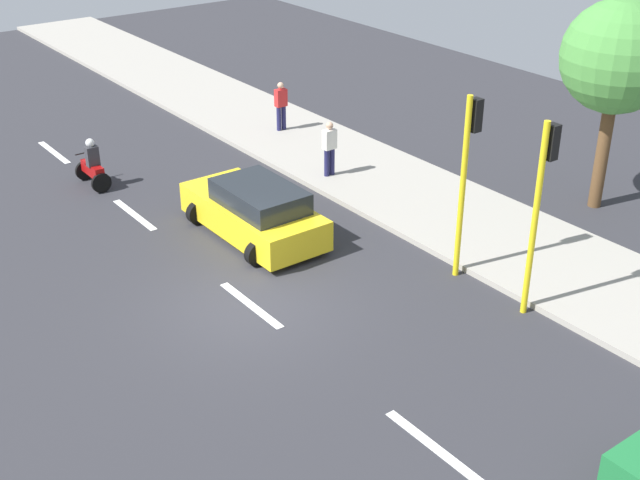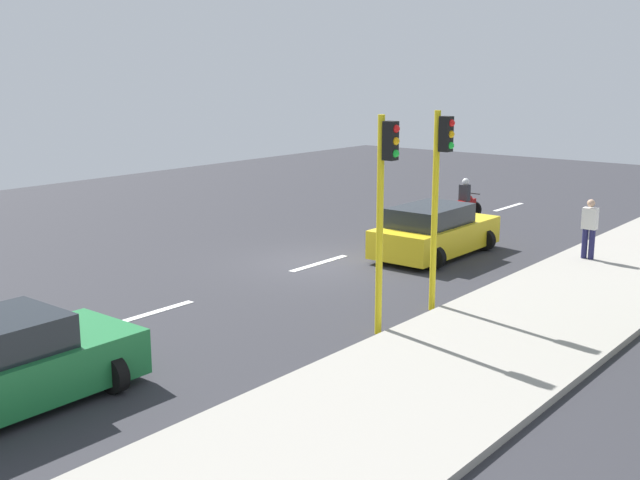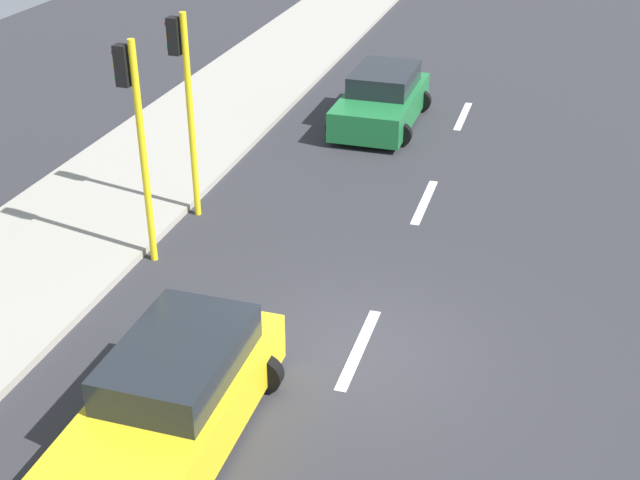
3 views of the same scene
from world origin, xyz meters
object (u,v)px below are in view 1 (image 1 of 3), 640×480
Objects in this scene: motorcycle at (92,166)px; traffic_light_midblock at (468,161)px; pedestrian_near_signal at (281,104)px; street_tree_north at (618,58)px; car_yellow_cab at (255,211)px; pedestrian_by_tree at (330,147)px; traffic_light_corner at (541,191)px.

traffic_light_midblock is at bearing -64.59° from motorcycle.
street_tree_north reaches higher than pedestrian_near_signal.
car_yellow_cab is at bearing -129.54° from pedestrian_near_signal.
motorcycle is 0.91× the size of pedestrian_by_tree.
traffic_light_corner reaches higher than pedestrian_by_tree.
pedestrian_near_signal is at bearing 109.95° from street_tree_north.
street_tree_north is at bearing 4.63° from traffic_light_midblock.
pedestrian_by_tree is 0.29× the size of street_tree_north.
car_yellow_cab is at bearing 121.28° from traffic_light_midblock.
pedestrian_near_signal is 0.38× the size of traffic_light_corner.
pedestrian_by_tree reaches higher than motorcycle.
traffic_light_midblock is (0.00, 2.14, 0.00)m from traffic_light_corner.
car_yellow_cab is 10.34m from street_tree_north.
street_tree_north is (3.73, -10.29, 3.21)m from pedestrian_near_signal.
street_tree_north reaches higher than pedestrian_by_tree.
street_tree_north is at bearing 23.83° from traffic_light_corner.
street_tree_north reaches higher than motorcycle.
car_yellow_cab is 5.90m from traffic_light_midblock.
street_tree_north is (5.92, 2.61, 1.33)m from traffic_light_corner.
traffic_light_corner reaches higher than motorcycle.
car_yellow_cab is at bearing -69.91° from motorcycle.
motorcycle is 7.12m from pedestrian_near_signal.
traffic_light_corner is at bearing -96.85° from pedestrian_by_tree.
car_yellow_cab is 7.70m from traffic_light_corner.
motorcycle is 0.91× the size of pedestrian_near_signal.
motorcycle is 0.34× the size of traffic_light_midblock.
car_yellow_cab is at bearing -154.48° from pedestrian_by_tree.
pedestrian_near_signal is (5.03, 6.09, 0.35)m from car_yellow_cab.
pedestrian_near_signal is 13.22m from traffic_light_corner.
car_yellow_cab is at bearing 154.41° from street_tree_north.
motorcycle is 0.26× the size of street_tree_north.
traffic_light_corner is 6.61m from street_tree_north.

